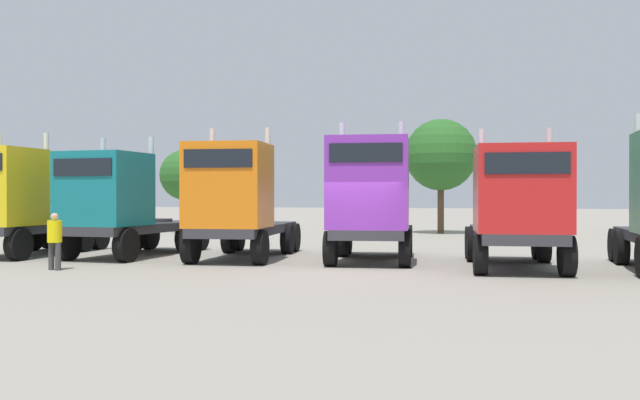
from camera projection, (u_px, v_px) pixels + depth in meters
name	position (u px, v px, depth m)	size (l,w,h in m)	color
ground	(356.00, 270.00, 19.54)	(200.00, 200.00, 0.00)	gray
semi_truck_yellow	(12.00, 202.00, 23.52)	(2.76, 6.14, 4.30)	#333338
semi_truck_teal	(118.00, 204.00, 23.11)	(2.71, 6.36, 4.12)	#333338
semi_truck_orange	(236.00, 202.00, 22.14)	(3.23, 6.69, 4.34)	#333338
semi_truck_purple	(370.00, 199.00, 21.26)	(3.23, 5.98, 4.47)	#333338
semi_truck_red	(518.00, 206.00, 19.18)	(3.17, 6.43, 4.06)	#333338
visitor_in_hivis	(55.00, 237.00, 19.40)	(0.48, 0.48, 1.62)	#3D3D3D
oak_far_left	(185.00, 175.00, 39.43)	(2.89, 2.89, 4.77)	#4C3823
oak_far_centre	(441.00, 155.00, 38.31)	(4.00, 4.00, 6.41)	#4C3823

